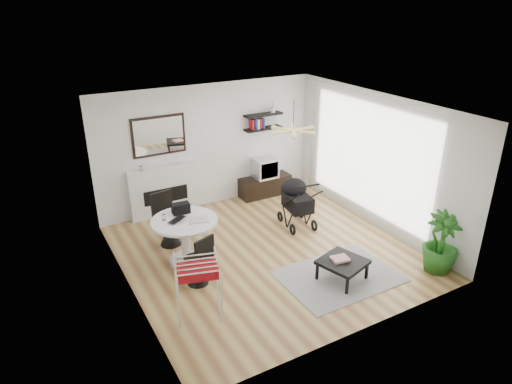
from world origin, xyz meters
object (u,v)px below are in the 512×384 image
crt_tv (265,168)px  drying_rack (198,290)px  stroller (296,204)px  fireplace (164,185)px  coffee_table (343,263)px  potted_plant (441,243)px  tv_console (265,186)px  dining_table (185,234)px

crt_tv → drying_rack: 4.62m
stroller → fireplace: bearing=149.8°
coffee_table → potted_plant: size_ratio=0.79×
tv_console → dining_table: bearing=-145.4°
crt_tv → stroller: size_ratio=0.49×
tv_console → potted_plant: bearing=-77.2°
drying_rack → stroller: stroller is taller
fireplace → potted_plant: fireplace is taller
crt_tv → drying_rack: bearing=-132.2°
dining_table → stroller: stroller is taller
dining_table → crt_tv: bearing=34.7°
fireplace → dining_table: fireplace is taller
coffee_table → drying_rack: bearing=174.7°
tv_console → potted_plant: 4.35m
crt_tv → stroller: 1.63m
crt_tv → fireplace: bearing=176.3°
dining_table → coffee_table: (2.05, -1.78, -0.23)m
coffee_table → crt_tv: bearing=80.0°
dining_table → coffee_table: 2.73m
tv_console → dining_table: (-2.70, -1.87, 0.32)m
dining_table → stroller: (2.50, 0.26, -0.09)m
crt_tv → coffee_table: 3.72m
coffee_table → tv_console: bearing=79.8°
drying_rack → potted_plant: 4.15m
drying_rack → dining_table: bearing=91.7°
drying_rack → coffee_table: drying_rack is taller
fireplace → dining_table: size_ratio=1.88×
fireplace → drying_rack: fireplace is taller
stroller → potted_plant: bearing=-57.6°
dining_table → potted_plant: size_ratio=1.07×
crt_tv → potted_plant: potted_plant is taller
fireplace → crt_tv: 2.38m
dining_table → drying_rack: drying_rack is taller
tv_console → crt_tv: size_ratio=2.34×
tv_console → drying_rack: 4.64m
dining_table → drying_rack: bearing=-104.7°
fireplace → drying_rack: 3.65m
fireplace → crt_tv: size_ratio=4.10×
coffee_table → fireplace: bearing=114.5°
dining_table → drying_rack: size_ratio=1.19×
stroller → coffee_table: stroller is taller
fireplace → potted_plant: bearing=-52.6°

